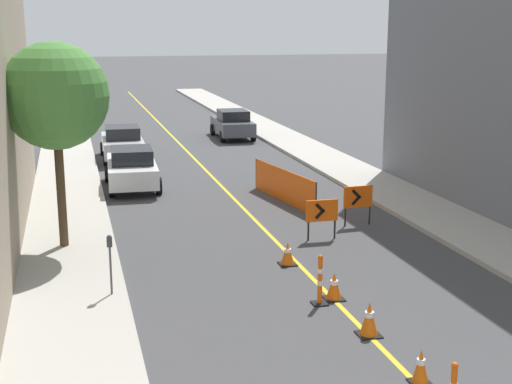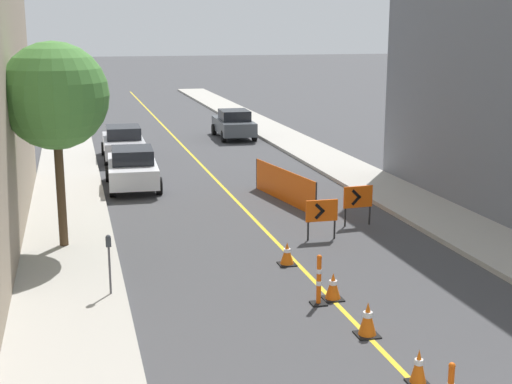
# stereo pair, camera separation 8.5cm
# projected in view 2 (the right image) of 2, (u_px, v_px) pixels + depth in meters

# --- Properties ---
(lane_stripe) EXTENTS (0.12, 67.03, 0.01)m
(lane_stripe) POSITION_uv_depth(u_px,v_px,m) (185.00, 148.00, 36.49)
(lane_stripe) COLOR gold
(lane_stripe) RESTS_ON ground_plane
(sidewalk_left) EXTENTS (2.53, 67.03, 0.15)m
(sidewalk_left) POSITION_uv_depth(u_px,v_px,m) (68.00, 152.00, 35.05)
(sidewalk_left) COLOR #ADA89E
(sidewalk_left) RESTS_ON ground_plane
(sidewalk_right) EXTENTS (2.53, 67.03, 0.15)m
(sidewalk_right) POSITION_uv_depth(u_px,v_px,m) (294.00, 142.00, 37.89)
(sidewalk_right) COLOR #ADA89E
(sidewalk_right) RESTS_ON ground_plane
(traffic_cone_third) EXTENTS (0.36, 0.36, 0.64)m
(traffic_cone_third) POSITION_uv_depth(u_px,v_px,m) (419.00, 367.00, 12.40)
(traffic_cone_third) COLOR black
(traffic_cone_third) RESTS_ON ground_plane
(traffic_cone_fourth) EXTENTS (0.46, 0.46, 0.71)m
(traffic_cone_fourth) POSITION_uv_depth(u_px,v_px,m) (368.00, 319.00, 14.33)
(traffic_cone_fourth) COLOR black
(traffic_cone_fourth) RESTS_ON ground_plane
(traffic_cone_fifth) EXTENTS (0.45, 0.45, 0.64)m
(traffic_cone_fifth) POSITION_uv_depth(u_px,v_px,m) (333.00, 286.00, 16.25)
(traffic_cone_fifth) COLOR black
(traffic_cone_fifth) RESTS_ON ground_plane
(traffic_cone_farthest) EXTENTS (0.45, 0.45, 0.61)m
(traffic_cone_farthest) POSITION_uv_depth(u_px,v_px,m) (287.00, 254.00, 18.63)
(traffic_cone_farthest) COLOR black
(traffic_cone_farthest) RESTS_ON ground_plane
(delineator_post_rear) EXTENTS (0.34, 0.34, 1.17)m
(delineator_post_rear) POSITION_uv_depth(u_px,v_px,m) (319.00, 283.00, 15.91)
(delineator_post_rear) COLOR black
(delineator_post_rear) RESTS_ON ground_plane
(arrow_barricade_primary) EXTENTS (0.97, 0.09, 1.19)m
(arrow_barricade_primary) POSITION_uv_depth(u_px,v_px,m) (322.00, 212.00, 20.71)
(arrow_barricade_primary) COLOR #EF560C
(arrow_barricade_primary) RESTS_ON ground_plane
(arrow_barricade_secondary) EXTENTS (0.97, 0.12, 1.27)m
(arrow_barricade_secondary) POSITION_uv_depth(u_px,v_px,m) (358.00, 198.00, 22.17)
(arrow_barricade_secondary) COLOR #EF560C
(arrow_barricade_secondary) RESTS_ON ground_plane
(safety_mesh_fence) EXTENTS (0.85, 4.66, 1.17)m
(safety_mesh_fence) POSITION_uv_depth(u_px,v_px,m) (284.00, 186.00, 25.30)
(safety_mesh_fence) COLOR #EF560C
(safety_mesh_fence) RESTS_ON ground_plane
(parked_car_curb_near) EXTENTS (2.00, 4.38, 1.59)m
(parked_car_curb_near) POSITION_uv_depth(u_px,v_px,m) (132.00, 168.00, 27.37)
(parked_car_curb_near) COLOR silver
(parked_car_curb_near) RESTS_ON ground_plane
(parked_car_curb_mid) EXTENTS (1.94, 4.34, 1.59)m
(parked_car_curb_mid) POSITION_uv_depth(u_px,v_px,m) (123.00, 143.00, 33.27)
(parked_car_curb_mid) COLOR #B7B7BC
(parked_car_curb_mid) RESTS_ON ground_plane
(parked_car_curb_far) EXTENTS (1.96, 4.36, 1.59)m
(parked_car_curb_far) POSITION_uv_depth(u_px,v_px,m) (234.00, 124.00, 39.64)
(parked_car_curb_far) COLOR #474C51
(parked_car_curb_far) RESTS_ON ground_plane
(parking_meter_near_curb) EXTENTS (0.12, 0.11, 1.40)m
(parking_meter_near_curb) POSITION_uv_depth(u_px,v_px,m) (109.00, 252.00, 16.04)
(parking_meter_near_curb) COLOR #4C4C51
(parking_meter_near_curb) RESTS_ON sidewalk_left
(street_tree_left_near) EXTENTS (2.88, 2.88, 5.59)m
(street_tree_left_near) POSITION_uv_depth(u_px,v_px,m) (55.00, 96.00, 18.93)
(street_tree_left_near) COLOR #4C3823
(street_tree_left_near) RESTS_ON sidewalk_left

